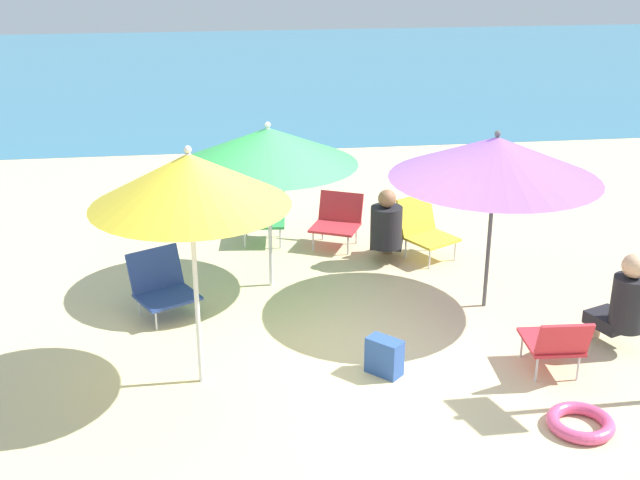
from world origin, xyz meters
TOP-DOWN VIEW (x-y plane):
  - ground_plane at (0.00, 0.00)m, footprint 40.00×40.00m
  - sea_water at (0.00, 14.68)m, footprint 40.00×16.00m
  - umbrella_purple at (1.54, 0.49)m, footprint 2.01×2.01m
  - umbrella_yellow at (-1.28, -0.60)m, footprint 1.57×1.57m
  - umbrella_green at (-0.55, 1.27)m, footprint 1.81×1.81m
  - beach_chair_a at (0.33, 2.34)m, footprint 0.71×0.72m
  - beach_chair_b at (1.25, 1.84)m, footprint 0.72×0.75m
  - beach_chair_c at (-0.54, 2.61)m, footprint 0.58×0.60m
  - beach_chair_d at (1.69, -0.89)m, footprint 0.48×0.62m
  - beach_chair_e at (-1.65, 0.75)m, footprint 0.74×0.75m
  - person_a at (2.45, -0.54)m, footprint 0.43×0.55m
  - person_b at (0.78, 1.72)m, footprint 0.45×0.57m
  - swim_ring at (1.59, -1.68)m, footprint 0.51×0.51m
  - beach_bag at (0.27, -0.68)m, footprint 0.33×0.33m

SIDE VIEW (x-z plane):
  - ground_plane at x=0.00m, z-range 0.00..0.00m
  - sea_water at x=0.00m, z-range 0.00..0.01m
  - swim_ring at x=1.59m, z-range 0.00..0.10m
  - beach_bag at x=0.27m, z-range 0.00..0.33m
  - beach_chair_e at x=-1.65m, z-range 0.00..0.62m
  - beach_chair_d at x=1.69m, z-range 0.02..0.61m
  - beach_chair_a at x=0.33m, z-range 0.02..0.62m
  - beach_chair_c at x=-0.54m, z-range 0.03..0.62m
  - beach_chair_b at x=1.25m, z-range 0.01..0.69m
  - person_b at x=0.78m, z-range -0.02..0.86m
  - person_a at x=2.45m, z-range 0.00..0.94m
  - umbrella_green at x=-0.55m, z-range 0.64..2.40m
  - umbrella_purple at x=1.54m, z-range 0.64..2.44m
  - umbrella_yellow at x=-1.28m, z-range 0.75..2.79m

